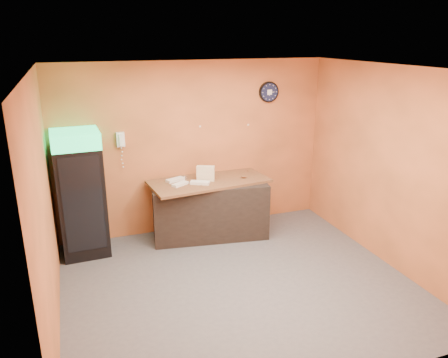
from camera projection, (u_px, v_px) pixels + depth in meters
name	position (u px, v px, depth m)	size (l,w,h in m)	color
floor	(238.00, 284.00, 5.83)	(4.50, 4.50, 0.00)	#47474C
back_wall	(195.00, 148.00, 7.18)	(4.50, 0.02, 2.80)	orange
left_wall	(44.00, 208.00, 4.67)	(0.02, 4.00, 2.80)	orange
right_wall	(388.00, 167.00, 6.12)	(0.02, 4.00, 2.80)	orange
ceiling	(241.00, 69.00, 4.95)	(4.50, 4.00, 0.02)	white
beverage_cooler	(81.00, 196.00, 6.38)	(0.68, 0.69, 1.89)	black
prep_counter	(209.00, 209.00, 7.15)	(1.82, 0.81, 0.91)	black
wall_clock	(269.00, 92.00, 7.30)	(0.35, 0.06, 0.35)	black
wall_phone	(121.00, 140.00, 6.67)	(0.12, 0.11, 0.22)	white
butcher_paper	(209.00, 181.00, 7.00)	(1.88, 0.86, 0.04)	brown
sub_roll_stack	(206.00, 173.00, 6.93)	(0.30, 0.20, 0.24)	beige
wrapped_sandwich_left	(180.00, 184.00, 6.75)	(0.27, 0.11, 0.04)	silver
wrapped_sandwich_mid	(200.00, 183.00, 6.80)	(0.30, 0.12, 0.04)	silver
wrapped_sandwich_right	(175.00, 180.00, 6.94)	(0.30, 0.12, 0.04)	silver
kitchen_tool	(185.00, 177.00, 7.03)	(0.06, 0.06, 0.06)	silver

